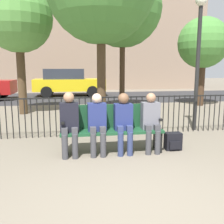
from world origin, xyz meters
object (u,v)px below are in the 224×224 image
at_px(backpack, 173,141).
at_px(tree_2, 203,44).
at_px(seated_person_2, 124,120).
at_px(tree_0, 18,19).
at_px(seated_person_1, 97,121).
at_px(seated_person_0, 69,121).
at_px(tree_3, 123,8).
at_px(parked_car_1, 68,82).
at_px(park_bench, 111,126).
at_px(seated_person_3, 151,120).
at_px(lamp_post, 199,42).

height_order(backpack, tree_2, tree_2).
distance_m(seated_person_2, tree_0, 6.10).
bearing_deg(seated_person_1, seated_person_0, 179.79).
bearing_deg(tree_3, tree_0, 178.85).
bearing_deg(tree_2, backpack, -122.25).
height_order(seated_person_2, parked_car_1, parked_car_1).
distance_m(park_bench, tree_3, 5.72).
distance_m(seated_person_3, parked_car_1, 10.96).
bearing_deg(lamp_post, tree_2, 60.41).
distance_m(park_bench, seated_person_0, 0.83).
xyz_separation_m(seated_person_0, tree_2, (5.67, 5.79, 2.02)).
relative_size(seated_person_1, seated_person_3, 1.01).
distance_m(park_bench, seated_person_2, 0.30).
relative_size(backpack, parked_car_1, 0.08).
relative_size(seated_person_3, lamp_post, 0.34).
height_order(seated_person_1, lamp_post, lamp_post).
relative_size(park_bench, parked_car_1, 0.47).
bearing_deg(tree_0, seated_person_1, -64.98).
bearing_deg(park_bench, parked_car_1, 95.34).
bearing_deg(tree_3, backpack, -88.40).
height_order(seated_person_1, parked_car_1, parked_car_1).
height_order(seated_person_3, lamp_post, lamp_post).
relative_size(backpack, tree_0, 0.08).
xyz_separation_m(seated_person_3, tree_2, (4.12, 5.79, 2.04)).
distance_m(seated_person_1, seated_person_2, 0.50).
bearing_deg(tree_3, seated_person_2, -100.77).
bearing_deg(backpack, park_bench, 175.61).
relative_size(seated_person_0, lamp_post, 0.35).
xyz_separation_m(park_bench, tree_3, (1.11, 4.56, 3.27)).
relative_size(backpack, tree_3, 0.07).
distance_m(seated_person_1, parked_car_1, 10.84).
relative_size(park_bench, tree_3, 0.38).
relative_size(seated_person_1, lamp_post, 0.34).
relative_size(backpack, tree_2, 0.09).
relative_size(tree_3, parked_car_1, 1.23).
bearing_deg(tree_2, tree_3, -163.75).
bearing_deg(parked_car_1, tree_0, -104.07).
relative_size(tree_0, lamp_post, 1.32).
bearing_deg(seated_person_3, seated_person_0, 179.92).
bearing_deg(seated_person_0, lamp_post, 25.35).
bearing_deg(tree_3, seated_person_1, -106.58).
distance_m(seated_person_0, parked_car_1, 10.81).
height_order(backpack, lamp_post, lamp_post).
xyz_separation_m(tree_3, parked_car_1, (-2.11, 6.12, -2.92)).
relative_size(tree_2, tree_3, 0.73).
distance_m(seated_person_1, tree_2, 8.02).
distance_m(seated_person_3, lamp_post, 2.82).
relative_size(tree_3, lamp_post, 1.52).
bearing_deg(parked_car_1, seated_person_2, -83.60).
relative_size(seated_person_2, tree_3, 0.22).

